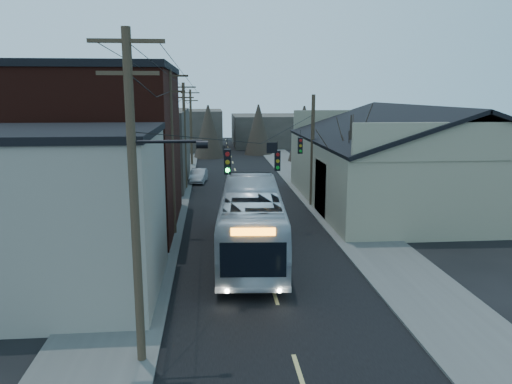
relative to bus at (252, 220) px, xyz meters
The scene contains 13 objects.
road_surface 16.28m from the bus, 88.10° to the left, with size 9.00×110.00×0.02m, color black.
sidewalk_left 17.33m from the bus, 110.25° to the left, with size 4.00×110.00×0.12m, color #474744.
sidewalk_right 17.72m from the bus, 66.48° to the left, with size 4.00×110.00×0.12m, color #474744.
building_clapboard 9.88m from the bus, 150.27° to the right, with size 8.00×8.00×7.00m, color gray.
building_brick 11.72m from the bus, 146.92° to the left, with size 10.00×12.00×10.00m, color black.
building_left_far 23.97m from the bus, 112.02° to the left, with size 9.00×14.00×7.00m, color #342F29.
warehouse 17.57m from the bus, 39.52° to the left, with size 16.16×20.60×7.73m.
building_far_left 51.47m from the bus, 96.10° to the left, with size 10.00×12.00×6.00m, color #342F29.
building_far_right 56.67m from the bus, 82.36° to the left, with size 12.00×14.00×5.00m, color #342F29.
bare_tree 9.51m from the bus, 41.23° to the left, with size 0.40×0.40×7.20m, color black.
utility_lines 11.06m from the bus, 104.04° to the left, with size 11.24×45.28×10.50m.
bus is the anchor object (origin of this frame).
parked_car 22.68m from the bus, 98.63° to the left, with size 1.38×3.96×1.31m, color #9A9BA1.
Camera 1 is at (-2.62, -12.13, 8.65)m, focal length 35.00 mm.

